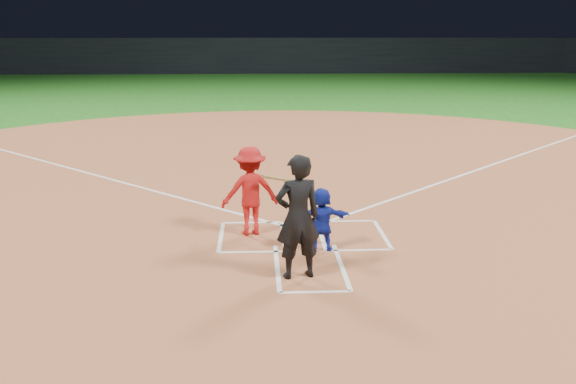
{
  "coord_description": "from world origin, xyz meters",
  "views": [
    {
      "loc": [
        -0.89,
        -11.95,
        3.94
      ],
      "look_at": [
        -0.3,
        -0.4,
        1.0
      ],
      "focal_mm": 40.0,
      "sensor_mm": 36.0,
      "label": 1
    }
  ],
  "objects_px": {
    "catcher": "(321,219)",
    "batter_at_plate": "(250,191)",
    "home_plate": "(302,235)",
    "umpire": "(298,217)"
  },
  "relations": [
    {
      "from": "home_plate",
      "to": "catcher",
      "type": "xyz_separation_m",
      "value": [
        0.28,
        -0.87,
        0.58
      ]
    },
    {
      "from": "home_plate",
      "to": "batter_at_plate",
      "type": "xyz_separation_m",
      "value": [
        -1.01,
        0.18,
        0.86
      ]
    },
    {
      "from": "catcher",
      "to": "home_plate",
      "type": "bearing_deg",
      "value": -77.64
    },
    {
      "from": "catcher",
      "to": "umpire",
      "type": "relative_size",
      "value": 0.58
    },
    {
      "from": "umpire",
      "to": "batter_at_plate",
      "type": "distance_m",
      "value": 2.46
    },
    {
      "from": "batter_at_plate",
      "to": "catcher",
      "type": "bearing_deg",
      "value": -39.08
    },
    {
      "from": "home_plate",
      "to": "catcher",
      "type": "bearing_deg",
      "value": 108.02
    },
    {
      "from": "catcher",
      "to": "batter_at_plate",
      "type": "bearing_deg",
      "value": -44.75
    },
    {
      "from": "catcher",
      "to": "umpire",
      "type": "distance_m",
      "value": 1.44
    },
    {
      "from": "catcher",
      "to": "batter_at_plate",
      "type": "height_order",
      "value": "batter_at_plate"
    }
  ]
}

